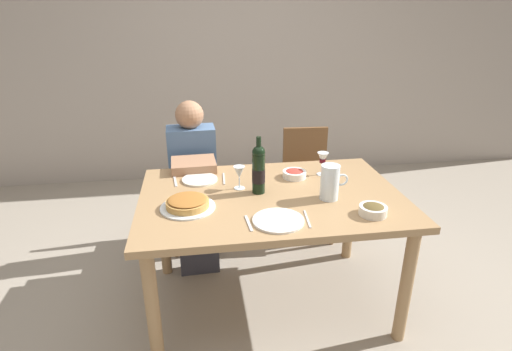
{
  "coord_description": "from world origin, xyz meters",
  "views": [
    {
      "loc": [
        -0.4,
        -2.07,
        1.75
      ],
      "look_at": [
        -0.07,
        0.1,
        0.84
      ],
      "focal_mm": 28.39,
      "sensor_mm": 36.0,
      "label": 1
    }
  ],
  "objects_px": {
    "olive_bowl": "(373,210)",
    "wine_glass_right_diner": "(323,159)",
    "chair_right": "(306,176)",
    "water_pitcher": "(330,184)",
    "wine_glass_left_diner": "(239,173)",
    "dining_table": "(271,209)",
    "salad_bowl": "(294,174)",
    "wine_bottle": "(259,169)",
    "diner_left": "(194,179)",
    "chair_left": "(194,182)",
    "dinner_plate_right_setting": "(278,220)",
    "dinner_plate_left_setting": "(200,179)",
    "baked_tart": "(188,203)"
  },
  "relations": [
    {
      "from": "chair_left",
      "to": "dinner_plate_right_setting",
      "type": "bearing_deg",
      "value": 107.45
    },
    {
      "from": "wine_bottle",
      "to": "olive_bowl",
      "type": "xyz_separation_m",
      "value": [
        0.54,
        -0.36,
        -0.11
      ]
    },
    {
      "from": "baked_tart",
      "to": "wine_glass_right_diner",
      "type": "relative_size",
      "value": 1.98
    },
    {
      "from": "olive_bowl",
      "to": "dinner_plate_left_setting",
      "type": "distance_m",
      "value": 1.06
    },
    {
      "from": "dinner_plate_left_setting",
      "to": "dinner_plate_right_setting",
      "type": "relative_size",
      "value": 0.84
    },
    {
      "from": "chair_right",
      "to": "water_pitcher",
      "type": "bearing_deg",
      "value": 84.49
    },
    {
      "from": "water_pitcher",
      "to": "wine_glass_left_diner",
      "type": "height_order",
      "value": "water_pitcher"
    },
    {
      "from": "water_pitcher",
      "to": "olive_bowl",
      "type": "relative_size",
      "value": 1.38
    },
    {
      "from": "olive_bowl",
      "to": "dining_table",
      "type": "bearing_deg",
      "value": 145.7
    },
    {
      "from": "wine_bottle",
      "to": "diner_left",
      "type": "distance_m",
      "value": 0.76
    },
    {
      "from": "water_pitcher",
      "to": "dinner_plate_right_setting",
      "type": "xyz_separation_m",
      "value": [
        -0.33,
        -0.22,
        -0.08
      ]
    },
    {
      "from": "wine_glass_left_diner",
      "to": "chair_left",
      "type": "distance_m",
      "value": 0.89
    },
    {
      "from": "wine_glass_left_diner",
      "to": "water_pitcher",
      "type": "bearing_deg",
      "value": -23.85
    },
    {
      "from": "water_pitcher",
      "to": "wine_glass_right_diner",
      "type": "relative_size",
      "value": 1.34
    },
    {
      "from": "wine_bottle",
      "to": "chair_right",
      "type": "height_order",
      "value": "wine_bottle"
    },
    {
      "from": "salad_bowl",
      "to": "wine_glass_left_diner",
      "type": "bearing_deg",
      "value": -162.25
    },
    {
      "from": "dinner_plate_left_setting",
      "to": "chair_left",
      "type": "bearing_deg",
      "value": 94.76
    },
    {
      "from": "diner_left",
      "to": "water_pitcher",
      "type": "bearing_deg",
      "value": 133.41
    },
    {
      "from": "water_pitcher",
      "to": "diner_left",
      "type": "xyz_separation_m",
      "value": [
        -0.75,
        0.73,
        -0.23
      ]
    },
    {
      "from": "olive_bowl",
      "to": "chair_left",
      "type": "xyz_separation_m",
      "value": [
        -0.93,
        1.19,
        -0.29
      ]
    },
    {
      "from": "olive_bowl",
      "to": "diner_left",
      "type": "bearing_deg",
      "value": 133.9
    },
    {
      "from": "salad_bowl",
      "to": "dinner_plate_right_setting",
      "type": "relative_size",
      "value": 0.57
    },
    {
      "from": "wine_bottle",
      "to": "salad_bowl",
      "type": "height_order",
      "value": "wine_bottle"
    },
    {
      "from": "olive_bowl",
      "to": "wine_glass_right_diner",
      "type": "xyz_separation_m",
      "value": [
        -0.1,
        0.57,
        0.08
      ]
    },
    {
      "from": "baked_tart",
      "to": "wine_glass_right_diner",
      "type": "height_order",
      "value": "wine_glass_right_diner"
    },
    {
      "from": "dining_table",
      "to": "salad_bowl",
      "type": "height_order",
      "value": "salad_bowl"
    },
    {
      "from": "wine_glass_left_diner",
      "to": "dinner_plate_left_setting",
      "type": "height_order",
      "value": "wine_glass_left_diner"
    },
    {
      "from": "dining_table",
      "to": "wine_glass_right_diner",
      "type": "relative_size",
      "value": 10.08
    },
    {
      "from": "wine_glass_left_diner",
      "to": "dinner_plate_left_setting",
      "type": "relative_size",
      "value": 0.64
    },
    {
      "from": "dining_table",
      "to": "chair_right",
      "type": "relative_size",
      "value": 1.72
    },
    {
      "from": "wine_bottle",
      "to": "wine_glass_right_diner",
      "type": "height_order",
      "value": "wine_bottle"
    },
    {
      "from": "dinner_plate_left_setting",
      "to": "diner_left",
      "type": "height_order",
      "value": "diner_left"
    },
    {
      "from": "baked_tart",
      "to": "salad_bowl",
      "type": "distance_m",
      "value": 0.74
    },
    {
      "from": "wine_bottle",
      "to": "dinner_plate_left_setting",
      "type": "xyz_separation_m",
      "value": [
        -0.33,
        0.23,
        -0.14
      ]
    },
    {
      "from": "baked_tart",
      "to": "wine_glass_left_diner",
      "type": "height_order",
      "value": "wine_glass_left_diner"
    },
    {
      "from": "dining_table",
      "to": "water_pitcher",
      "type": "distance_m",
      "value": 0.37
    },
    {
      "from": "dinner_plate_left_setting",
      "to": "water_pitcher",
      "type": "bearing_deg",
      "value": -27.42
    },
    {
      "from": "wine_glass_right_diner",
      "to": "dinner_plate_left_setting",
      "type": "bearing_deg",
      "value": 178.58
    },
    {
      "from": "dining_table",
      "to": "chair_left",
      "type": "xyz_separation_m",
      "value": [
        -0.45,
        0.87,
        -0.17
      ]
    },
    {
      "from": "salad_bowl",
      "to": "chair_right",
      "type": "bearing_deg",
      "value": 67.46
    },
    {
      "from": "dining_table",
      "to": "chair_left",
      "type": "height_order",
      "value": "chair_left"
    },
    {
      "from": "salad_bowl",
      "to": "wine_bottle",
      "type": "bearing_deg",
      "value": -144.04
    },
    {
      "from": "water_pitcher",
      "to": "chair_left",
      "type": "height_order",
      "value": "water_pitcher"
    },
    {
      "from": "salad_bowl",
      "to": "chair_right",
      "type": "height_order",
      "value": "chair_right"
    },
    {
      "from": "dining_table",
      "to": "wine_bottle",
      "type": "height_order",
      "value": "wine_bottle"
    },
    {
      "from": "dining_table",
      "to": "wine_bottle",
      "type": "relative_size",
      "value": 4.47
    },
    {
      "from": "dining_table",
      "to": "dinner_plate_right_setting",
      "type": "height_order",
      "value": "dinner_plate_right_setting"
    },
    {
      "from": "baked_tart",
      "to": "chair_left",
      "type": "height_order",
      "value": "chair_left"
    },
    {
      "from": "chair_right",
      "to": "salad_bowl",
      "type": "bearing_deg",
      "value": 70.47
    },
    {
      "from": "wine_glass_left_diner",
      "to": "wine_glass_right_diner",
      "type": "distance_m",
      "value": 0.57
    }
  ]
}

